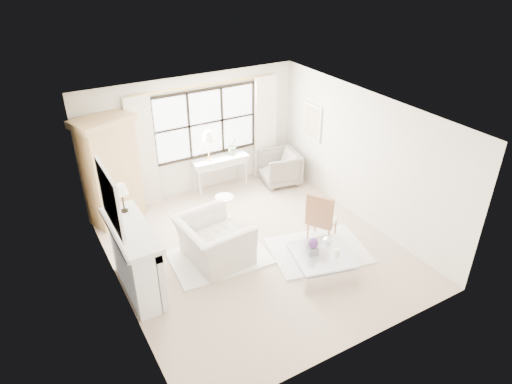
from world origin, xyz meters
TOP-DOWN VIEW (x-y plane):
  - floor at (0.00, 0.00)m, footprint 5.50×5.50m
  - ceiling at (0.00, 0.00)m, footprint 5.50×5.50m
  - wall_back at (0.00, 2.75)m, footprint 5.00×0.00m
  - wall_front at (0.00, -2.75)m, footprint 5.00×0.00m
  - wall_left at (-2.50, 0.00)m, footprint 0.00×5.50m
  - wall_right at (2.50, 0.00)m, footprint 0.00×5.50m
  - window_pane at (0.30, 2.73)m, footprint 2.40×0.02m
  - window_frame at (0.30, 2.72)m, footprint 2.50×0.04m
  - curtain_rod at (0.30, 2.67)m, footprint 3.30×0.04m
  - curtain_left at (-1.20, 2.65)m, footprint 0.55×0.10m
  - curtain_right at (1.80, 2.65)m, footprint 0.55×0.10m
  - fireplace at (-2.27, 0.00)m, footprint 0.58×1.66m
  - mirror_frame at (-2.47, 0.00)m, footprint 0.05×1.15m
  - mirror_glass at (-2.44, 0.00)m, footprint 0.02×1.00m
  - art_frame at (2.47, 1.70)m, footprint 0.04×0.62m
  - art_canvas at (2.45, 1.70)m, footprint 0.01×0.52m
  - mantel_lamp at (-2.19, 0.51)m, footprint 0.22×0.22m
  - armoire at (-1.96, 2.41)m, footprint 1.29×1.04m
  - console_table at (0.51, 2.52)m, footprint 1.31×0.49m
  - console_lamp at (0.25, 2.52)m, footprint 0.28×0.28m
  - orchid_plant at (0.85, 2.52)m, footprint 0.27×0.23m
  - side_table at (0.01, 1.30)m, footprint 0.40×0.40m
  - rug_left at (-0.70, 0.11)m, footprint 1.83×1.36m
  - rug_right at (1.01, -0.64)m, footprint 2.01×1.69m
  - club_armchair at (-0.80, 0.12)m, footprint 1.21×1.35m
  - wingback_chair at (1.85, 2.06)m, footprint 1.02×1.00m
  - french_chair at (1.25, -0.40)m, footprint 0.67×0.67m
  - coffee_table at (0.70, -1.13)m, footprint 1.21×1.21m
  - planter_box at (0.55, -1.05)m, footprint 0.23×0.23m
  - planter_flowers at (0.55, -1.05)m, footprint 0.18×0.18m
  - pillar_candle at (0.89, -1.29)m, footprint 0.10×0.10m
  - coffee_vase at (0.98, -0.92)m, footprint 0.21×0.21m

SIDE VIEW (x-z plane):
  - floor at x=0.00m, z-range 0.00..0.00m
  - rug_left at x=-0.70m, z-range 0.00..0.03m
  - rug_right at x=1.01m, z-range 0.00..0.03m
  - coffee_table at x=0.70m, z-range -0.01..0.37m
  - french_chair at x=1.25m, z-range -0.23..0.85m
  - side_table at x=0.01m, z-range 0.08..0.58m
  - wingback_chair at x=1.85m, z-range 0.00..0.79m
  - console_table at x=0.51m, z-range 0.00..0.80m
  - club_armchair at x=-0.80m, z-range 0.00..0.82m
  - pillar_candle at x=0.89m, z-range 0.38..0.50m
  - planter_box at x=0.55m, z-range 0.38..0.51m
  - coffee_vase at x=0.98m, z-range 0.38..0.55m
  - planter_flowers at x=0.55m, z-range 0.51..0.69m
  - fireplace at x=-2.27m, z-range 0.02..1.28m
  - orchid_plant at x=0.85m, z-range 0.80..1.23m
  - armoire at x=-1.96m, z-range 0.02..2.26m
  - curtain_left at x=-1.20m, z-range 0.00..2.47m
  - curtain_right at x=1.80m, z-range 0.00..2.47m
  - wall_left at x=-2.50m, z-range -1.40..4.10m
  - wall_right at x=2.50m, z-range -1.40..4.10m
  - wall_back at x=0.00m, z-range -1.15..3.85m
  - wall_front at x=0.00m, z-range -1.15..3.85m
  - console_lamp at x=0.25m, z-range 1.01..1.70m
  - art_frame at x=2.47m, z-range 1.14..1.96m
  - art_canvas at x=2.45m, z-range 1.19..1.91m
  - window_pane at x=0.30m, z-range 0.85..2.35m
  - window_frame at x=0.30m, z-range 0.85..2.35m
  - mantel_lamp at x=-2.19m, z-range 1.40..1.91m
  - mirror_frame at x=-2.47m, z-range 1.37..2.31m
  - mirror_glass at x=-2.44m, z-range 1.44..2.24m
  - curtain_rod at x=0.30m, z-range 2.45..2.49m
  - ceiling at x=0.00m, z-range 2.70..2.70m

